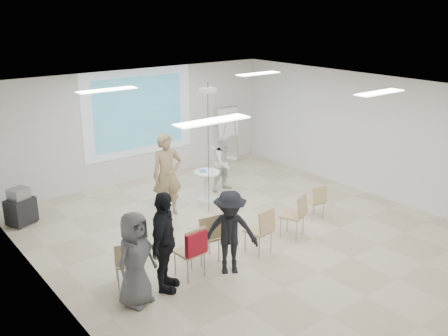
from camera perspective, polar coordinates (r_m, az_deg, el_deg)
floor at (r=10.59m, az=2.68°, el=-7.77°), size 8.00×9.00×0.10m
ceiling at (r=9.64m, az=2.96°, el=9.03°), size 8.00×9.00×0.10m
wall_back at (r=13.65m, az=-9.75°, el=4.87°), size 8.00×0.10×3.00m
wall_left at (r=8.13m, az=-19.52°, el=-5.18°), size 0.10×9.00×3.00m
wall_right at (r=12.92m, az=16.62°, el=3.62°), size 0.10×9.00×3.00m
projection_halo at (r=13.52m, az=-9.69°, el=6.27°), size 3.20×0.01×2.30m
projection_image at (r=13.51m, az=-9.66°, el=6.26°), size 2.60×0.01×1.90m
pedestal_table at (r=12.13m, az=-1.97°, el=-1.85°), size 0.78×0.78×0.77m
player_left at (r=11.19m, az=-6.53°, el=-0.19°), size 0.89×0.71×2.15m
player_right at (r=12.72m, az=0.13°, el=0.94°), size 0.79×0.63×1.62m
controller_left at (r=11.39m, az=-6.48°, el=1.93°), size 0.06×0.12×0.04m
controller_right at (r=12.72m, az=-1.20°, el=2.28°), size 0.04×0.12×0.04m
chair_far_left at (r=8.68m, az=-11.12°, el=-10.33°), size 0.51×0.52×0.82m
chair_left_mid at (r=8.74m, az=-3.65°, el=-9.16°), size 0.49×0.52×0.97m
chair_left_inner at (r=9.23m, az=-1.91°, el=-7.59°), size 0.51×0.54×0.96m
chair_center at (r=9.55m, az=4.33°, el=-6.83°), size 0.50×0.52×0.93m
chair_right_inner at (r=10.30m, az=8.25°, el=-5.05°), size 0.57×0.59×0.93m
chair_right_far at (r=11.27m, az=10.50°, el=-3.52°), size 0.43×0.46×0.80m
red_jacket at (r=8.57m, az=-3.18°, el=-8.63°), size 0.43×0.13×0.40m
laptop at (r=9.33m, az=-2.23°, el=-7.65°), size 0.38×0.30×0.03m
audience_left at (r=8.26m, az=-6.89°, el=-7.66°), size 1.32×1.31×2.00m
audience_mid at (r=8.78m, az=0.68°, el=-6.76°), size 1.29×1.12×1.75m
audience_outer at (r=8.01m, az=-10.15°, el=-9.62°), size 1.00×0.83×1.76m
flipchart_easel at (r=14.83m, az=0.44°, el=5.33°), size 0.74×0.57×1.74m
av_cart at (r=11.72m, az=-22.24°, el=-4.23°), size 0.69×0.63×0.83m
ceiling_projector at (r=10.92m, az=-1.84°, el=8.19°), size 0.30×0.25×3.00m
fluor_panel_nw at (r=10.25m, az=-13.20°, el=8.68°), size 1.20×0.30×0.02m
fluor_panel_ne at (r=12.45m, az=3.94°, el=10.71°), size 1.20×0.30×0.02m
fluor_panel_sw at (r=7.28m, az=-1.31°, el=5.40°), size 1.20×0.30×0.02m
fluor_panel_se at (r=10.14m, az=17.34°, el=8.23°), size 1.20×0.30×0.02m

